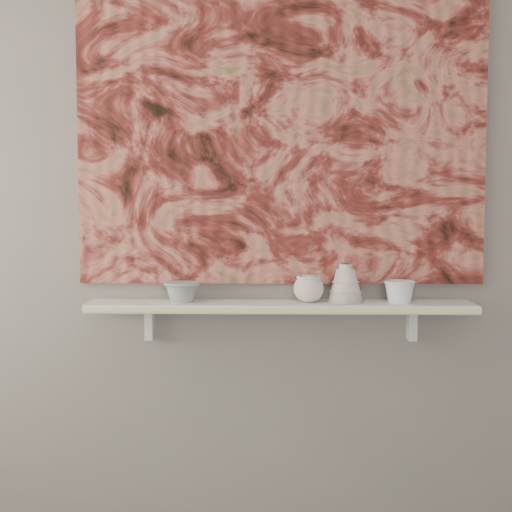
{
  "coord_description": "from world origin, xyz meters",
  "views": [
    {
      "loc": [
        -0.03,
        -1.06,
        1.3
      ],
      "look_at": [
        -0.09,
        1.49,
        1.1
      ],
      "focal_mm": 50.0,
      "sensor_mm": 36.0,
      "label": 1
    }
  ],
  "objects_px": {
    "bowl_grey": "(182,292)",
    "shelf": "(280,306)",
    "painting": "(281,135)",
    "bowl_white": "(399,292)",
    "bell_vessel": "(346,283)",
    "cup_cream": "(309,289)"
  },
  "relations": [
    {
      "from": "cup_cream",
      "to": "bell_vessel",
      "type": "xyz_separation_m",
      "value": [
        0.13,
        0.0,
        0.02
      ]
    },
    {
      "from": "shelf",
      "to": "painting",
      "type": "bearing_deg",
      "value": 90.0
    },
    {
      "from": "shelf",
      "to": "bowl_white",
      "type": "height_order",
      "value": "bowl_white"
    },
    {
      "from": "cup_cream",
      "to": "bell_vessel",
      "type": "distance_m",
      "value": 0.14
    },
    {
      "from": "bowl_grey",
      "to": "cup_cream",
      "type": "xyz_separation_m",
      "value": [
        0.46,
        0.0,
        0.01
      ]
    },
    {
      "from": "cup_cream",
      "to": "bell_vessel",
      "type": "bearing_deg",
      "value": 0.0
    },
    {
      "from": "bowl_white",
      "to": "painting",
      "type": "bearing_deg",
      "value": 169.41
    },
    {
      "from": "shelf",
      "to": "bowl_grey",
      "type": "xyz_separation_m",
      "value": [
        -0.36,
        0.0,
        0.05
      ]
    },
    {
      "from": "cup_cream",
      "to": "bowl_white",
      "type": "bearing_deg",
      "value": 0.0
    },
    {
      "from": "bowl_grey",
      "to": "bell_vessel",
      "type": "bearing_deg",
      "value": 0.0
    },
    {
      "from": "cup_cream",
      "to": "bowl_white",
      "type": "height_order",
      "value": "cup_cream"
    },
    {
      "from": "shelf",
      "to": "cup_cream",
      "type": "xyz_separation_m",
      "value": [
        0.1,
        0.0,
        0.07
      ]
    },
    {
      "from": "painting",
      "to": "bell_vessel",
      "type": "distance_m",
      "value": 0.59
    },
    {
      "from": "bowl_grey",
      "to": "painting",
      "type": "bearing_deg",
      "value": 12.63
    },
    {
      "from": "bowl_grey",
      "to": "bell_vessel",
      "type": "distance_m",
      "value": 0.6
    },
    {
      "from": "cup_cream",
      "to": "bell_vessel",
      "type": "relative_size",
      "value": 0.78
    },
    {
      "from": "bowl_grey",
      "to": "shelf",
      "type": "bearing_deg",
      "value": 0.0
    },
    {
      "from": "bowl_grey",
      "to": "bowl_white",
      "type": "relative_size",
      "value": 1.18
    },
    {
      "from": "bowl_white",
      "to": "cup_cream",
      "type": "bearing_deg",
      "value": 180.0
    },
    {
      "from": "painting",
      "to": "bowl_white",
      "type": "bearing_deg",
      "value": -10.59
    },
    {
      "from": "painting",
      "to": "bowl_white",
      "type": "distance_m",
      "value": 0.72
    },
    {
      "from": "bell_vessel",
      "to": "bowl_grey",
      "type": "bearing_deg",
      "value": 180.0
    }
  ]
}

